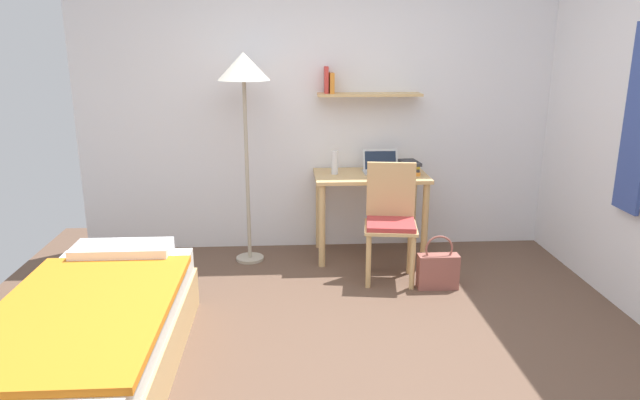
{
  "coord_description": "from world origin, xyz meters",
  "views": [
    {
      "loc": [
        -0.36,
        -3.09,
        1.85
      ],
      "look_at": [
        -0.15,
        0.51,
        0.85
      ],
      "focal_mm": 32.2,
      "sensor_mm": 36.0,
      "label": 1
    }
  ],
  "objects_px": {
    "standing_lamp": "(244,77)",
    "handbag": "(438,270)",
    "water_bottle": "(335,162)",
    "laptop": "(381,166)",
    "desk": "(370,191)",
    "desk_chair": "(391,217)",
    "book_stack": "(410,167)",
    "bed": "(92,338)"
  },
  "relations": [
    {
      "from": "desk",
      "to": "standing_lamp",
      "type": "bearing_deg",
      "value": -177.44
    },
    {
      "from": "book_stack",
      "to": "bed",
      "type": "bearing_deg",
      "value": -140.18
    },
    {
      "from": "desk_chair",
      "to": "book_stack",
      "type": "height_order",
      "value": "desk_chair"
    },
    {
      "from": "book_stack",
      "to": "water_bottle",
      "type": "bearing_deg",
      "value": 177.34
    },
    {
      "from": "water_bottle",
      "to": "handbag",
      "type": "relative_size",
      "value": 0.47
    },
    {
      "from": "bed",
      "to": "desk",
      "type": "xyz_separation_m",
      "value": [
        1.83,
        1.82,
        0.36
      ]
    },
    {
      "from": "desk_chair",
      "to": "handbag",
      "type": "relative_size",
      "value": 2.16
    },
    {
      "from": "water_bottle",
      "to": "handbag",
      "type": "bearing_deg",
      "value": -45.62
    },
    {
      "from": "standing_lamp",
      "to": "bed",
      "type": "bearing_deg",
      "value": -113.67
    },
    {
      "from": "desk",
      "to": "desk_chair",
      "type": "distance_m",
      "value": 0.52
    },
    {
      "from": "standing_lamp",
      "to": "desk",
      "type": "bearing_deg",
      "value": 2.56
    },
    {
      "from": "handbag",
      "to": "bed",
      "type": "bearing_deg",
      "value": -154.46
    },
    {
      "from": "bed",
      "to": "laptop",
      "type": "xyz_separation_m",
      "value": [
        1.93,
        1.9,
        0.55
      ]
    },
    {
      "from": "desk",
      "to": "laptop",
      "type": "distance_m",
      "value": 0.23
    },
    {
      "from": "desk_chair",
      "to": "standing_lamp",
      "type": "bearing_deg",
      "value": 158.37
    },
    {
      "from": "book_stack",
      "to": "handbag",
      "type": "bearing_deg",
      "value": -82.61
    },
    {
      "from": "desk",
      "to": "handbag",
      "type": "relative_size",
      "value": 2.26
    },
    {
      "from": "desk",
      "to": "desk_chair",
      "type": "bearing_deg",
      "value": -79.74
    },
    {
      "from": "water_bottle",
      "to": "book_stack",
      "type": "relative_size",
      "value": 0.81
    },
    {
      "from": "bed",
      "to": "laptop",
      "type": "distance_m",
      "value": 2.76
    },
    {
      "from": "water_bottle",
      "to": "desk",
      "type": "bearing_deg",
      "value": -4.11
    },
    {
      "from": "standing_lamp",
      "to": "water_bottle",
      "type": "relative_size",
      "value": 8.7
    },
    {
      "from": "handbag",
      "to": "standing_lamp",
      "type": "bearing_deg",
      "value": 155.21
    },
    {
      "from": "laptop",
      "to": "water_bottle",
      "type": "xyz_separation_m",
      "value": [
        -0.41,
        -0.06,
        0.05
      ]
    },
    {
      "from": "bed",
      "to": "desk_chair",
      "type": "height_order",
      "value": "desk_chair"
    },
    {
      "from": "water_bottle",
      "to": "handbag",
      "type": "height_order",
      "value": "water_bottle"
    },
    {
      "from": "desk_chair",
      "to": "standing_lamp",
      "type": "distance_m",
      "value": 1.63
    },
    {
      "from": "desk_chair",
      "to": "handbag",
      "type": "height_order",
      "value": "desk_chair"
    },
    {
      "from": "bed",
      "to": "desk",
      "type": "bearing_deg",
      "value": 44.73
    },
    {
      "from": "standing_lamp",
      "to": "handbag",
      "type": "relative_size",
      "value": 4.12
    },
    {
      "from": "desk_chair",
      "to": "laptop",
      "type": "relative_size",
      "value": 2.99
    },
    {
      "from": "book_stack",
      "to": "desk",
      "type": "bearing_deg",
      "value": 178.69
    },
    {
      "from": "bed",
      "to": "standing_lamp",
      "type": "relative_size",
      "value": 1.04
    },
    {
      "from": "bed",
      "to": "handbag",
      "type": "bearing_deg",
      "value": 25.54
    },
    {
      "from": "desk_chair",
      "to": "water_bottle",
      "type": "bearing_deg",
      "value": 127.42
    },
    {
      "from": "bed",
      "to": "standing_lamp",
      "type": "xyz_separation_m",
      "value": [
        0.78,
        1.77,
        1.33
      ]
    },
    {
      "from": "water_bottle",
      "to": "book_stack",
      "type": "height_order",
      "value": "water_bottle"
    },
    {
      "from": "standing_lamp",
      "to": "laptop",
      "type": "height_order",
      "value": "standing_lamp"
    },
    {
      "from": "desk",
      "to": "standing_lamp",
      "type": "height_order",
      "value": "standing_lamp"
    },
    {
      "from": "laptop",
      "to": "handbag",
      "type": "distance_m",
      "value": 1.09
    },
    {
      "from": "bed",
      "to": "handbag",
      "type": "height_order",
      "value": "bed"
    },
    {
      "from": "handbag",
      "to": "desk_chair",
      "type": "bearing_deg",
      "value": 145.65
    }
  ]
}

